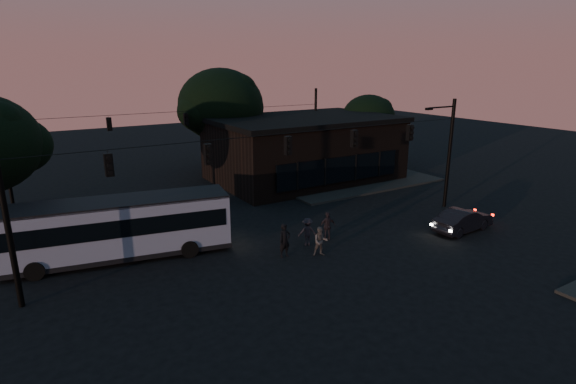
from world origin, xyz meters
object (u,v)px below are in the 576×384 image
bus (119,226)px  pedestrian_c (328,226)px  car (463,220)px  building (304,148)px  pedestrian_b (321,241)px  pedestrian_d (307,232)px  pedestrian_a (285,240)px

bus → pedestrian_c: size_ratio=6.88×
pedestrian_c → car: bearing=171.4°
building → pedestrian_b: size_ratio=9.75×
building → pedestrian_d: (-8.19, -12.71, -1.93)m
bus → car: bus is taller
pedestrian_a → building: bearing=50.2°
pedestrian_a → pedestrian_d: bearing=17.6°
car → pedestrian_a: pedestrian_a is taller
car → pedestrian_d: pedestrian_d is taller
building → bus: (-17.35, -9.08, -0.96)m
bus → pedestrian_d: (9.16, -3.63, -0.97)m
car → pedestrian_a: bearing=74.3°
pedestrian_a → pedestrian_c: pedestrian_a is taller
pedestrian_a → pedestrian_b: pedestrian_a is taller
pedestrian_c → pedestrian_a: bearing=26.2°
building → pedestrian_b: building is taller
pedestrian_d → pedestrian_b: bearing=104.6°
pedestrian_b → pedestrian_d: (0.22, 1.56, -0.01)m
car → pedestrian_b: pedestrian_b is taller
building → pedestrian_c: bearing=-118.2°
pedestrian_c → pedestrian_d: 1.42m
pedestrian_c → bus: bearing=-5.3°
car → pedestrian_c: (-7.78, 3.15, 0.14)m
pedestrian_d → pedestrian_c: bearing=-155.4°
pedestrian_b → pedestrian_c: 2.29m
building → car: size_ratio=3.70×
pedestrian_b → building: bearing=83.0°
pedestrian_b → pedestrian_c: pedestrian_c is taller
building → car: (1.00, -15.81, -2.02)m
car → pedestrian_b: (-9.42, 1.54, 0.10)m
car → pedestrian_c: pedestrian_c is taller
pedestrian_a → pedestrian_b: bearing=-29.8°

